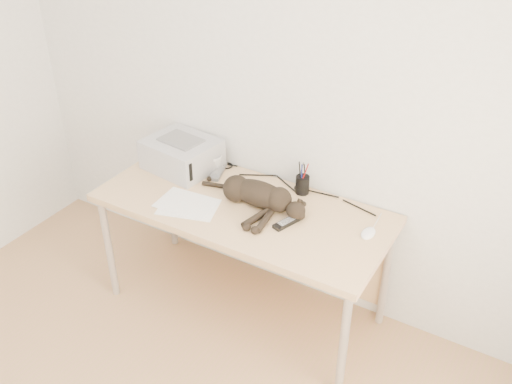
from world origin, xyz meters
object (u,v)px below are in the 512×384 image
Objects in this scene: printer at (182,154)px; cat at (255,195)px; mug at (214,162)px; pen_cup at (302,184)px; mouse at (369,231)px; desk at (251,218)px.

cat is (0.58, -0.13, -0.03)m from printer.
cat reaches higher than mug.
pen_cup reaches higher than mug.
mug is (-0.41, 0.20, -0.02)m from cat.
mouse is (0.62, 0.06, -0.05)m from cat.
desk is 0.42m from mug.
cat is at bearing -26.68° from mug.
cat is 3.39× the size of pen_cup.
printer is 0.66× the size of cat.
printer is at bearing 177.87° from mouse.
printer is at bearing -171.78° from pen_cup.
pen_cup reaches higher than mouse.
pen_cup is at bearing 160.01° from mouse.
mug is 0.52× the size of pen_cup.
desk is 0.57m from printer.
mug reaches higher than desk.
mouse is (0.46, -0.18, -0.04)m from pen_cup.
desk is at bearing -24.41° from mug.
cat is 5.94× the size of mouse.
cat is 0.29m from pen_cup.
mug reaches higher than mouse.
cat is at bearing -173.23° from mouse.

